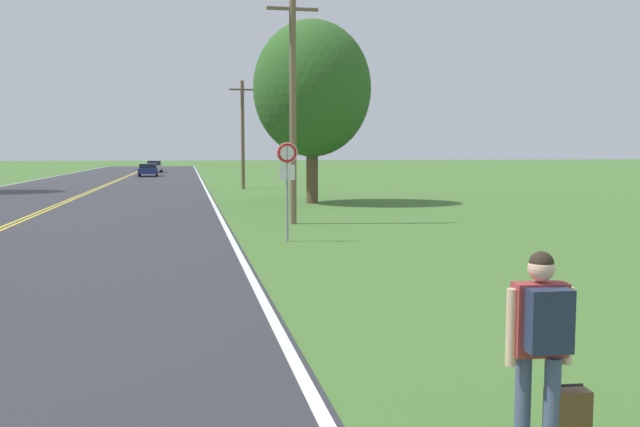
{
  "coord_description": "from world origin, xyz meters",
  "views": [
    {
      "loc": [
        6.1,
        -1.28,
        2.56
      ],
      "look_at": [
        8.87,
        12.82,
        1.25
      ],
      "focal_mm": 38.0,
      "sensor_mm": 36.0,
      "label": 1
    }
  ],
  "objects_px": {
    "hitchhiker_person": "(541,331)",
    "suitcase": "(567,420)",
    "tree_mid_treeline": "(312,89)",
    "car_silver_hatchback_mid_far": "(155,166)",
    "traffic_sign": "(287,167)",
    "car_dark_blue_sedan_mid_near": "(148,170)"
  },
  "relations": [
    {
      "from": "hitchhiker_person",
      "to": "suitcase",
      "type": "xyz_separation_m",
      "value": [
        0.25,
        -0.02,
        -0.79
      ]
    },
    {
      "from": "tree_mid_treeline",
      "to": "car_silver_hatchback_mid_far",
      "type": "bearing_deg",
      "value": 100.51
    },
    {
      "from": "car_silver_hatchback_mid_far",
      "to": "tree_mid_treeline",
      "type": "bearing_deg",
      "value": 11.63
    },
    {
      "from": "traffic_sign",
      "to": "car_silver_hatchback_mid_far",
      "type": "xyz_separation_m",
      "value": [
        -6.75,
        68.29,
        -1.36
      ]
    },
    {
      "from": "tree_mid_treeline",
      "to": "car_dark_blue_sedan_mid_near",
      "type": "height_order",
      "value": "tree_mid_treeline"
    },
    {
      "from": "tree_mid_treeline",
      "to": "car_dark_blue_sedan_mid_near",
      "type": "relative_size",
      "value": 2.09
    },
    {
      "from": "car_dark_blue_sedan_mid_near",
      "to": "hitchhiker_person",
      "type": "bearing_deg",
      "value": 3.7
    },
    {
      "from": "traffic_sign",
      "to": "tree_mid_treeline",
      "type": "relative_size",
      "value": 0.32
    },
    {
      "from": "hitchhiker_person",
      "to": "traffic_sign",
      "type": "xyz_separation_m",
      "value": [
        -0.11,
        13.9,
        1.08
      ]
    },
    {
      "from": "traffic_sign",
      "to": "car_dark_blue_sedan_mid_near",
      "type": "height_order",
      "value": "traffic_sign"
    },
    {
      "from": "suitcase",
      "to": "car_silver_hatchback_mid_far",
      "type": "bearing_deg",
      "value": 9.35
    },
    {
      "from": "hitchhiker_person",
      "to": "car_silver_hatchback_mid_far",
      "type": "xyz_separation_m",
      "value": [
        -6.86,
        82.19,
        -0.28
      ]
    },
    {
      "from": "tree_mid_treeline",
      "to": "car_silver_hatchback_mid_far",
      "type": "relative_size",
      "value": 2.13
    },
    {
      "from": "car_dark_blue_sedan_mid_near",
      "to": "traffic_sign",
      "type": "bearing_deg",
      "value": 5.07
    },
    {
      "from": "traffic_sign",
      "to": "tree_mid_treeline",
      "type": "distance_m",
      "value": 14.84
    },
    {
      "from": "suitcase",
      "to": "car_dark_blue_sedan_mid_near",
      "type": "xyz_separation_m",
      "value": [
        -7.12,
        67.58,
        0.42
      ]
    },
    {
      "from": "tree_mid_treeline",
      "to": "car_dark_blue_sedan_mid_near",
      "type": "xyz_separation_m",
      "value": [
        -10.07,
        39.62,
        -4.94
      ]
    },
    {
      "from": "hitchhiker_person",
      "to": "car_dark_blue_sedan_mid_near",
      "type": "bearing_deg",
      "value": 10.2
    },
    {
      "from": "hitchhiker_person",
      "to": "suitcase",
      "type": "bearing_deg",
      "value": -90.78
    },
    {
      "from": "hitchhiker_person",
      "to": "tree_mid_treeline",
      "type": "relative_size",
      "value": 0.19
    },
    {
      "from": "car_silver_hatchback_mid_far",
      "to": "traffic_sign",
      "type": "bearing_deg",
      "value": 6.77
    },
    {
      "from": "car_dark_blue_sedan_mid_near",
      "to": "car_silver_hatchback_mid_far",
      "type": "bearing_deg",
      "value": 177.88
    }
  ]
}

